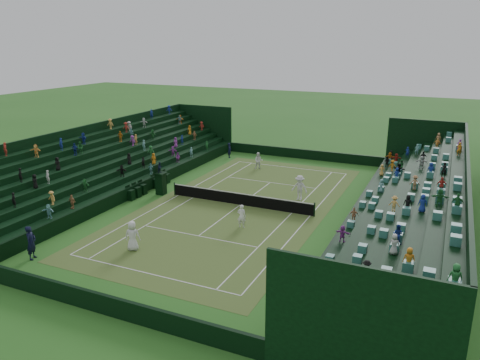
{
  "coord_description": "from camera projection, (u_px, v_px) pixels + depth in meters",
  "views": [
    {
      "loc": [
        13.87,
        -30.36,
        12.07
      ],
      "look_at": [
        0.0,
        0.0,
        2.0
      ],
      "focal_mm": 35.0,
      "sensor_mm": 36.0,
      "label": 1
    }
  ],
  "objects": [
    {
      "name": "ground",
      "position": [
        240.0,
        205.0,
        35.45
      ],
      "size": [
        160.0,
        160.0,
        0.0
      ],
      "primitive_type": "plane",
      "color": "#2B6820",
      "rests_on": "ground"
    },
    {
      "name": "court_surface",
      "position": [
        240.0,
        205.0,
        35.44
      ],
      "size": [
        12.97,
        26.77,
        0.01
      ],
      "primitive_type": "cube",
      "color": "#357727",
      "rests_on": "ground"
    },
    {
      "name": "perimeter_wall_north",
      "position": [
        303.0,
        154.0,
        49.13
      ],
      "size": [
        17.17,
        0.2,
        1.0
      ],
      "primitive_type": "cube",
      "color": "black",
      "rests_on": "ground"
    },
    {
      "name": "perimeter_wall_south",
      "position": [
        97.0,
        302.0,
        21.47
      ],
      "size": [
        17.17,
        0.2,
        1.0
      ],
      "primitive_type": "cube",
      "color": "black",
      "rests_on": "ground"
    },
    {
      "name": "perimeter_wall_east",
      "position": [
        353.0,
        216.0,
        31.93
      ],
      "size": [
        0.2,
        31.77,
        1.0
      ],
      "primitive_type": "cube",
      "color": "black",
      "rests_on": "ground"
    },
    {
      "name": "perimeter_wall_west",
      "position": [
        147.0,
        185.0,
        38.68
      ],
      "size": [
        0.2,
        31.77,
        1.0
      ],
      "primitive_type": "cube",
      "color": "black",
      "rests_on": "ground"
    },
    {
      "name": "north_grandstand",
      "position": [
        419.0,
        210.0,
        29.96
      ],
      "size": [
        6.6,
        32.0,
        4.9
      ],
      "color": "black",
      "rests_on": "ground"
    },
    {
      "name": "south_grandstand",
      "position": [
        106.0,
        167.0,
        40.04
      ],
      "size": [
        6.6,
        32.0,
        4.9
      ],
      "color": "black",
      "rests_on": "ground"
    },
    {
      "name": "tennis_net",
      "position": [
        240.0,
        199.0,
        35.29
      ],
      "size": [
        11.67,
        0.1,
        1.06
      ],
      "color": "black",
      "rests_on": "ground"
    },
    {
      "name": "umpire_chair",
      "position": [
        161.0,
        180.0,
        37.68
      ],
      "size": [
        0.86,
        0.86,
        2.69
      ],
      "color": "black",
      "rests_on": "ground"
    },
    {
      "name": "courtside_chairs",
      "position": [
        149.0,
        186.0,
        38.65
      ],
      "size": [
        0.55,
        5.52,
        1.19
      ],
      "color": "black",
      "rests_on": "ground"
    },
    {
      "name": "player_near_west",
      "position": [
        132.0,
        236.0,
        27.65
      ],
      "size": [
        1.04,
        0.86,
        1.83
      ],
      "primitive_type": "imported",
      "rotation": [
        0.0,
        0.0,
        3.51
      ],
      "color": "silver",
      "rests_on": "ground"
    },
    {
      "name": "player_near_east",
      "position": [
        242.0,
        216.0,
        31.04
      ],
      "size": [
        0.64,
        0.46,
        1.61
      ],
      "primitive_type": "imported",
      "rotation": [
        0.0,
        0.0,
        3.28
      ],
      "color": "white",
      "rests_on": "ground"
    },
    {
      "name": "player_far_west",
      "position": [
        259.0,
        161.0,
        45.11
      ],
      "size": [
        0.96,
        0.86,
        1.65
      ],
      "primitive_type": "imported",
      "rotation": [
        0.0,
        0.0,
        0.35
      ],
      "color": "white",
      "rests_on": "ground"
    },
    {
      "name": "player_far_east",
      "position": [
        300.0,
        188.0,
        36.35
      ],
      "size": [
        1.34,
        0.84,
        1.99
      ],
      "primitive_type": "imported",
      "rotation": [
        0.0,
        0.0,
        -0.08
      ],
      "color": "silver",
      "rests_on": "ground"
    },
    {
      "name": "line_judge_north",
      "position": [
        230.0,
        150.0,
        49.46
      ],
      "size": [
        0.55,
        0.67,
        1.6
      ],
      "primitive_type": "imported",
      "rotation": [
        0.0,
        0.0,
        1.9
      ],
      "color": "black",
      "rests_on": "ground"
    },
    {
      "name": "line_judge_south",
      "position": [
        31.0,
        243.0,
        26.54
      ],
      "size": [
        0.68,
        0.84,
        1.99
      ],
      "primitive_type": "imported",
      "rotation": [
        0.0,
        0.0,
        1.9
      ],
      "color": "black",
      "rests_on": "ground"
    }
  ]
}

